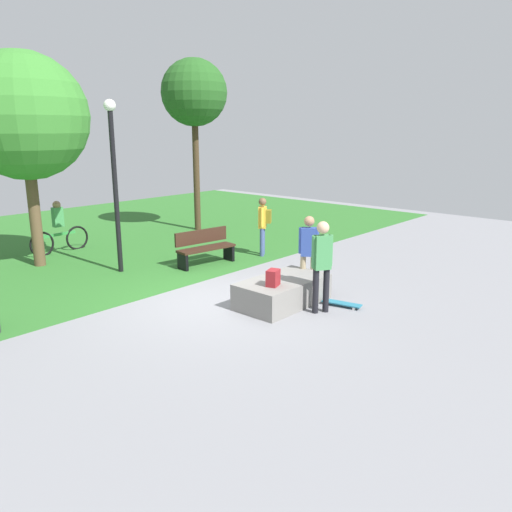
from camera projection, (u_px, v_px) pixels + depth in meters
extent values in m
plane|color=gray|center=(215.00, 300.00, 10.47)|extent=(28.00, 28.00, 0.00)
cube|color=#2D6B28|center=(44.00, 245.00, 15.38)|extent=(26.60, 12.83, 0.01)
cube|color=gray|center=(283.00, 292.00, 10.17)|extent=(1.94, 1.07, 0.53)
cube|color=maroon|center=(273.00, 278.00, 9.64)|extent=(0.33, 0.28, 0.32)
cylinder|color=black|center=(316.00, 291.00, 9.64)|extent=(0.12, 0.12, 0.87)
cylinder|color=black|center=(326.00, 290.00, 9.71)|extent=(0.12, 0.12, 0.87)
cube|color=#3F8C4C|center=(322.00, 252.00, 9.49)|extent=(0.38, 0.34, 0.65)
cylinder|color=#3F8C4C|center=(314.00, 252.00, 9.43)|extent=(0.09, 0.09, 0.60)
cylinder|color=#3F8C4C|center=(330.00, 250.00, 9.53)|extent=(0.09, 0.09, 0.60)
sphere|color=tan|center=(323.00, 228.00, 9.37)|extent=(0.24, 0.24, 0.24)
cylinder|color=tan|center=(303.00, 274.00, 10.90)|extent=(0.12, 0.12, 0.82)
cylinder|color=tan|center=(313.00, 274.00, 10.87)|extent=(0.12, 0.12, 0.82)
cube|color=#2D4799|center=(309.00, 242.00, 10.71)|extent=(0.34, 0.38, 0.61)
cylinder|color=#2D4799|center=(301.00, 240.00, 10.73)|extent=(0.09, 0.09, 0.56)
cylinder|color=#2D4799|center=(317.00, 241.00, 10.68)|extent=(0.09, 0.09, 0.56)
sphere|color=#9E7556|center=(309.00, 221.00, 10.60)|extent=(0.22, 0.22, 0.22)
cube|color=teal|center=(342.00, 303.00, 10.08)|extent=(0.36, 0.82, 0.02)
cylinder|color=silver|center=(327.00, 304.00, 10.15)|extent=(0.04, 0.06, 0.06)
cylinder|color=silver|center=(330.00, 302.00, 10.29)|extent=(0.04, 0.06, 0.06)
cylinder|color=silver|center=(354.00, 309.00, 9.88)|extent=(0.04, 0.06, 0.06)
cylinder|color=silver|center=(356.00, 306.00, 10.02)|extent=(0.04, 0.06, 0.06)
cube|color=#331E14|center=(206.00, 248.00, 13.05)|extent=(1.64, 0.63, 0.06)
cube|color=#331E14|center=(201.00, 236.00, 13.15)|extent=(1.60, 0.26, 0.36)
cube|color=black|center=(229.00, 252.00, 13.58)|extent=(0.13, 0.40, 0.45)
cube|color=black|center=(183.00, 261.00, 12.64)|extent=(0.13, 0.40, 0.45)
cylinder|color=#42301E|center=(196.00, 173.00, 17.30)|extent=(0.22, 0.22, 3.97)
sphere|color=#23561E|center=(194.00, 92.00, 16.65)|extent=(2.20, 2.20, 2.20)
cylinder|color=brown|center=(35.00, 212.00, 12.77)|extent=(0.29, 0.29, 2.83)
sphere|color=#387F2D|center=(24.00, 116.00, 12.20)|extent=(3.09, 3.09, 3.09)
cylinder|color=black|center=(116.00, 194.00, 12.09)|extent=(0.12, 0.12, 3.87)
sphere|color=silver|center=(110.00, 105.00, 11.58)|extent=(0.28, 0.28, 0.28)
cylinder|color=#3F5184|center=(262.00, 242.00, 13.97)|extent=(0.12, 0.12, 0.79)
cylinder|color=#3F5184|center=(263.00, 241.00, 14.18)|extent=(0.12, 0.12, 0.79)
cube|color=gold|center=(262.00, 217.00, 13.91)|extent=(0.38, 0.35, 0.59)
cylinder|color=gold|center=(262.00, 217.00, 13.74)|extent=(0.09, 0.09, 0.54)
cylinder|color=gold|center=(263.00, 215.00, 14.06)|extent=(0.09, 0.09, 0.54)
sphere|color=brown|center=(263.00, 202.00, 13.80)|extent=(0.21, 0.21, 0.21)
cube|color=olive|center=(268.00, 216.00, 13.88)|extent=(0.30, 0.28, 0.36)
torus|color=black|center=(77.00, 238.00, 14.85)|extent=(0.72, 0.10, 0.72)
torus|color=black|center=(42.00, 244.00, 14.02)|extent=(0.72, 0.10, 0.72)
cube|color=#338C3F|center=(59.00, 234.00, 14.39)|extent=(0.99, 0.09, 0.08)
cube|color=#3F8C4C|center=(58.00, 217.00, 14.27)|extent=(0.29, 0.19, 0.56)
sphere|color=#9E7556|center=(57.00, 205.00, 14.18)|extent=(0.22, 0.22, 0.22)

